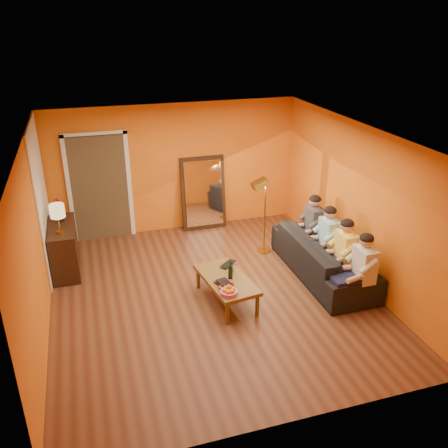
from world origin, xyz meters
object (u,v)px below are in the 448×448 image
object	(u,v)px
laptop	(231,265)
person_far_left	(364,270)
sideboard	(64,248)
tumbler	(231,271)
wine_bottle	(230,270)
vase	(60,215)
person_mid_right	(328,240)
person_far_right	(314,227)
table_lamp	(58,219)
person_mid_left	(345,254)
sofa	(323,257)
coffee_table	(226,290)
dog	(322,262)
mirror_frame	(203,193)
floor_lamp	(265,217)

from	to	relation	value
laptop	person_far_left	bearing A→B (deg)	-69.92
sideboard	tumbler	world-z (taller)	sideboard
wine_bottle	vase	xyz separation A→B (m)	(-2.46, 2.08, 0.37)
person_mid_right	wine_bottle	size ratio (longest dim) A/B	3.94
laptop	person_mid_right	bearing A→B (deg)	-37.74
sideboard	person_far_right	xyz separation A→B (m)	(4.37, -0.82, 0.18)
table_lamp	person_far_left	xyz separation A→B (m)	(4.37, -2.17, -0.49)
person_mid_left	person_mid_right	bearing A→B (deg)	90.00
person_far_right	wine_bottle	xyz separation A→B (m)	(-1.91, -1.01, -0.03)
sofa	wine_bottle	world-z (taller)	wine_bottle
table_lamp	coffee_table	distance (m)	2.96
person_far_right	person_mid_left	bearing A→B (deg)	-90.00
coffee_table	person_far_left	xyz separation A→B (m)	(1.96, -0.69, 0.40)
dog	person_mid_right	distance (m)	0.42
mirror_frame	person_mid_right	xyz separation A→B (m)	(1.58, -2.45, -0.15)
sideboard	person_mid_right	bearing A→B (deg)	-17.38
mirror_frame	person_mid_left	bearing A→B (deg)	-62.21
person_far_left	person_mid_left	xyz separation A→B (m)	(0.00, 0.55, 0.00)
person_far_left	person_mid_right	distance (m)	1.10
sideboard	tumbler	distance (m)	3.02
sideboard	dog	distance (m)	4.45
tumbler	vase	xyz separation A→B (m)	(-2.53, 1.91, 0.48)
floor_lamp	person_far_right	size ratio (longest dim) A/B	1.18
coffee_table	laptop	world-z (taller)	laptop
sofa	floor_lamp	bearing A→B (deg)	30.90
wine_bottle	vase	bearing A→B (deg)	139.77
person_far_left	floor_lamp	bearing A→B (deg)	110.56
sideboard	wine_bottle	distance (m)	3.07
table_lamp	sofa	world-z (taller)	table_lamp
tumbler	vase	world-z (taller)	vase
table_lamp	person_far_right	size ratio (longest dim) A/B	0.42
table_lamp	vase	distance (m)	0.57
sideboard	table_lamp	distance (m)	0.74
mirror_frame	person_mid_left	distance (m)	3.39
dog	tumbler	world-z (taller)	dog
person_far_left	vase	distance (m)	5.16
person_far_left	person_far_right	size ratio (longest dim) A/B	1.00
mirror_frame	person_far_left	xyz separation A→B (m)	(1.58, -3.55, -0.15)
table_lamp	floor_lamp	distance (m)	3.61
coffee_table	wine_bottle	xyz separation A→B (m)	(0.05, -0.05, 0.37)
tumbler	laptop	bearing A→B (deg)	75.38
sideboard	wine_bottle	bearing A→B (deg)	-36.66
table_lamp	coffee_table	world-z (taller)	table_lamp
sofa	person_far_left	world-z (taller)	person_far_left
sideboard	sofa	xyz separation A→B (m)	(4.24, -1.47, -0.08)
dog	vase	xyz separation A→B (m)	(-4.15, 1.85, 0.61)
dog	person_far_right	bearing A→B (deg)	52.93
table_lamp	person_mid_right	world-z (taller)	table_lamp
person_mid_right	wine_bottle	distance (m)	1.97
sofa	coffee_table	distance (m)	1.86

